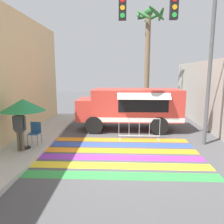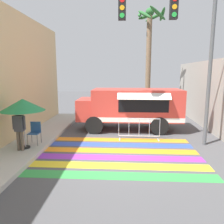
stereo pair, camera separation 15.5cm
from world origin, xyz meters
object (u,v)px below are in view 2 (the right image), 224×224
patio_umbrella (23,105)px  folding_chair (35,131)px  vendor_person (19,127)px  barricade_front (139,129)px  palm_tree (149,46)px  traffic_signal_pole (176,33)px  food_truck (129,106)px

patio_umbrella → folding_chair: patio_umbrella is taller
vendor_person → barricade_front: size_ratio=0.84×
palm_tree → patio_umbrella: bearing=-125.1°
traffic_signal_pole → patio_umbrella: (-6.18, -1.38, -2.92)m
barricade_front → folding_chair: bearing=-163.7°
food_truck → folding_chair: 5.31m
barricade_front → palm_tree: size_ratio=0.26×
traffic_signal_pole → vendor_person: (-6.25, -1.67, -3.76)m
traffic_signal_pole → patio_umbrella: 6.97m
traffic_signal_pole → palm_tree: 6.92m
food_truck → vendor_person: size_ratio=3.42×
traffic_signal_pole → palm_tree: size_ratio=0.87×
patio_umbrella → folding_chair: (0.17, 0.60, -1.21)m
folding_chair → vendor_person: vendor_person is taller
vendor_person → traffic_signal_pole: bearing=17.1°
food_truck → traffic_signal_pole: (1.88, -2.49, 3.49)m
food_truck → palm_tree: palm_tree is taller
food_truck → barricade_front: bearing=-76.1°
traffic_signal_pole → food_truck: bearing=127.1°
barricade_front → palm_tree: 7.93m
food_truck → vendor_person: bearing=-136.4°
barricade_front → palm_tree: bearing=80.7°
vendor_person → palm_tree: palm_tree is taller
folding_chair → barricade_front: folding_chair is taller
traffic_signal_pole → vendor_person: 7.48m
folding_chair → palm_tree: (5.65, 7.69, 4.43)m
vendor_person → barricade_front: vendor_person is taller
traffic_signal_pole → palm_tree: palm_tree is taller
traffic_signal_pole → folding_chair: traffic_signal_pole is taller
patio_umbrella → folding_chair: size_ratio=2.14×
traffic_signal_pole → patio_umbrella: size_ratio=3.30×
food_truck → patio_umbrella: size_ratio=2.81×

